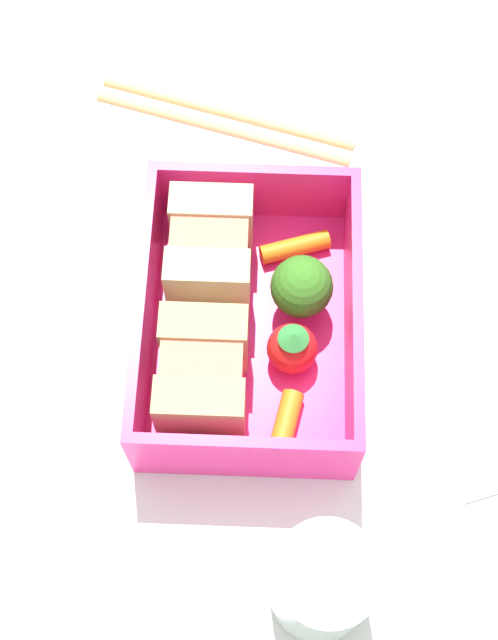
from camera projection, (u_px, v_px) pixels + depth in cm
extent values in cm
cube|color=silver|center=(249.00, 344.00, 55.35)|extent=(120.00, 120.00, 2.00)
cube|color=#F12987|center=(249.00, 334.00, 53.89)|extent=(17.22, 12.62, 1.20)
cube|color=#F12987|center=(145.00, 310.00, 51.24)|extent=(17.22, 0.60, 4.81)
cube|color=#F12987|center=(354.00, 317.00, 51.05)|extent=(17.22, 0.60, 4.81)
cube|color=#F12987|center=(243.00, 454.00, 47.75)|extent=(0.60, 11.42, 4.81)
cube|color=#F12987|center=(254.00, 190.00, 54.54)|extent=(0.60, 11.42, 4.81)
cube|color=tan|center=(200.00, 411.00, 48.61)|extent=(2.14, 4.87, 5.08)
cube|color=#D87259|center=(203.00, 374.00, 49.48)|extent=(2.14, 4.48, 4.68)
cube|color=tan|center=(205.00, 339.00, 50.36)|extent=(2.14, 4.87, 5.08)
cube|color=#D3B488|center=(208.00, 284.00, 51.75)|extent=(2.14, 4.87, 5.08)
cube|color=#D87259|center=(210.00, 252.00, 52.63)|extent=(2.14, 4.48, 4.68)
cube|color=#D3B488|center=(212.00, 221.00, 53.50)|extent=(2.14, 4.87, 5.08)
cylinder|color=orange|center=(285.00, 425.00, 50.26)|extent=(4.09, 2.10, 1.27)
sphere|color=red|center=(292.00, 348.00, 51.25)|extent=(2.97, 2.97, 2.97)
cone|color=#318F3F|center=(294.00, 336.00, 49.62)|extent=(1.78, 1.78, 0.60)
cylinder|color=#91C971|center=(300.00, 302.00, 53.32)|extent=(1.24, 1.24, 1.45)
sphere|color=#387722|center=(302.00, 287.00, 51.48)|extent=(3.68, 3.68, 3.68)
cylinder|color=orange|center=(295.00, 247.00, 54.98)|extent=(2.45, 4.48, 1.18)
cylinder|color=tan|center=(221.00, 126.00, 60.44)|extent=(5.50, 17.57, 0.70)
cylinder|color=tan|center=(227.00, 111.00, 60.96)|extent=(5.50, 17.57, 0.70)
cylinder|color=silver|center=(322.00, 584.00, 44.79)|extent=(5.21, 5.21, 7.67)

